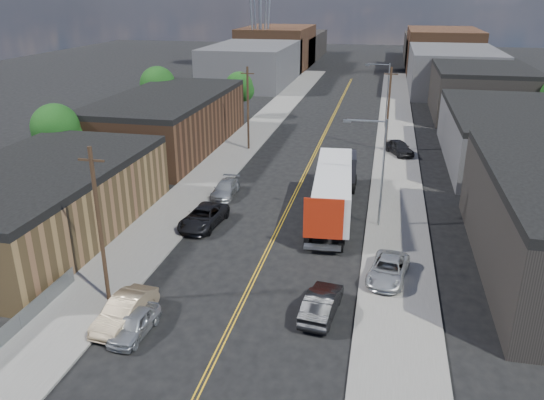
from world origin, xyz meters
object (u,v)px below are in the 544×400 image
at_px(car_left_c, 203,217).
at_px(car_right_oncoming, 322,303).
at_px(car_right_lot_a, 388,269).
at_px(car_left_b, 125,311).
at_px(semi_truck, 335,185).
at_px(car_right_lot_c, 399,147).
at_px(car_left_d, 225,189).
at_px(car_left_a, 135,324).

xyz_separation_m(car_left_c, car_right_oncoming, (11.12, -10.85, 0.01)).
bearing_deg(car_left_c, car_right_lot_a, -15.74).
relative_size(car_left_b, car_left_c, 0.87).
bearing_deg(semi_truck, car_right_oncoming, -90.83).
xyz_separation_m(car_left_b, car_right_lot_c, (15.85, 38.35, 0.15)).
bearing_deg(car_right_lot_a, car_left_d, 148.64).
height_order(car_left_a, car_left_d, car_left_d).
xyz_separation_m(car_left_b, car_right_lot_a, (14.87, 8.19, 0.03)).
relative_size(car_left_b, car_left_d, 1.03).
distance_m(semi_truck, car_left_b, 21.92).
height_order(car_left_a, car_right_oncoming, car_right_oncoming).
xyz_separation_m(car_left_b, car_right_oncoming, (11.04, 3.25, -0.01)).
xyz_separation_m(car_left_a, car_right_lot_a, (13.85, 9.09, 0.16)).
bearing_deg(car_left_a, car_left_d, 97.40).
bearing_deg(semi_truck, car_left_a, -118.27).
relative_size(car_left_b, car_right_oncoming, 1.01).
height_order(car_left_b, car_left_d, car_left_b).
relative_size(semi_truck, car_left_d, 3.52).
distance_m(car_left_a, car_right_lot_a, 16.56).
distance_m(car_left_b, car_left_d, 21.22).
xyz_separation_m(semi_truck, car_left_c, (-10.20, -5.27, -1.73)).
distance_m(semi_truck, car_left_d, 10.80).
relative_size(car_right_oncoming, car_right_lot_c, 1.02).
relative_size(semi_truck, car_right_oncoming, 3.47).
bearing_deg(semi_truck, car_left_b, -121.69).
height_order(car_left_d, car_right_oncoming, car_right_oncoming).
relative_size(car_left_d, car_right_oncoming, 0.99).
relative_size(car_left_b, car_right_lot_a, 0.99).
bearing_deg(car_right_oncoming, semi_truck, -80.27).
distance_m(car_left_d, car_right_oncoming, 21.28).
distance_m(car_left_a, car_left_c, 15.05).
xyz_separation_m(car_left_c, car_right_lot_c, (15.92, 24.25, 0.17)).
relative_size(car_left_c, car_right_oncoming, 1.17).
bearing_deg(car_left_d, car_left_b, -90.03).
bearing_deg(car_right_lot_c, semi_truck, -132.99).
xyz_separation_m(car_left_a, car_left_d, (-1.38, 22.12, 0.02)).
bearing_deg(car_right_lot_a, car_right_lot_c, 97.35).
distance_m(car_left_c, car_right_lot_a, 16.07).
distance_m(car_left_c, car_left_d, 7.13).
relative_size(car_left_a, car_right_lot_c, 0.84).
distance_m(car_left_d, car_right_lot_a, 20.04).
xyz_separation_m(car_left_a, car_right_lot_c, (14.82, 39.26, 0.28)).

